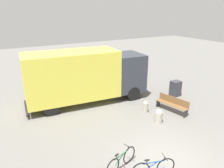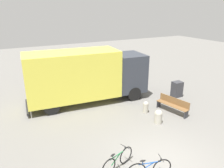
{
  "view_description": "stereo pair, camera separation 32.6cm",
  "coord_description": "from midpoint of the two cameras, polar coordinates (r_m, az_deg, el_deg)",
  "views": [
    {
      "loc": [
        -5.31,
        -5.18,
        5.76
      ],
      "look_at": [
        0.31,
        4.73,
        1.74
      ],
      "focal_mm": 35.0,
      "sensor_mm": 36.0,
      "label": 1
    },
    {
      "loc": [
        -5.03,
        -5.34,
        5.76
      ],
      "look_at": [
        0.31,
        4.73,
        1.74
      ],
      "focal_mm": 35.0,
      "sensor_mm": 36.0,
      "label": 2
    }
  ],
  "objects": [
    {
      "name": "utility_box",
      "position": [
        15.42,
        17.18,
        -1.31
      ],
      "size": [
        0.65,
        0.52,
        1.06
      ],
      "color": "#38383D",
      "rests_on": "ground"
    },
    {
      "name": "bicycle_middle",
      "position": [
        8.6,
        2.62,
        -19.38
      ],
      "size": [
        1.59,
        0.63,
        0.79
      ],
      "rotation": [
        0.0,
        0.0,
        0.32
      ],
      "color": "black",
      "rests_on": "ground"
    },
    {
      "name": "ground_plane",
      "position": [
        9.36,
        13.78,
        -19.21
      ],
      "size": [
        60.0,
        60.0,
        0.0
      ],
      "primitive_type": "plane",
      "color": "slate"
    },
    {
      "name": "bollard_near_bench",
      "position": [
        11.75,
        12.81,
        -8.22
      ],
      "size": [
        0.41,
        0.41,
        0.76
      ],
      "color": "#B2AD9E",
      "rests_on": "ground"
    },
    {
      "name": "delivery_truck",
      "position": [
        13.6,
        -6.12,
        2.41
      ],
      "size": [
        7.7,
        2.88,
        3.31
      ],
      "rotation": [
        0.0,
        0.0,
        -0.09
      ],
      "color": "#EAE04C",
      "rests_on": "ground"
    },
    {
      "name": "park_bench",
      "position": [
        13.12,
        16.32,
        -5.11
      ],
      "size": [
        0.8,
        2.02,
        0.87
      ],
      "rotation": [
        0.0,
        0.0,
        1.78
      ],
      "color": "brown",
      "rests_on": "ground"
    },
    {
      "name": "bollard_far_bench",
      "position": [
        12.76,
        9.54,
        -5.84
      ],
      "size": [
        0.31,
        0.31,
        0.69
      ],
      "color": "#B2AD9E",
      "rests_on": "ground"
    }
  ]
}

